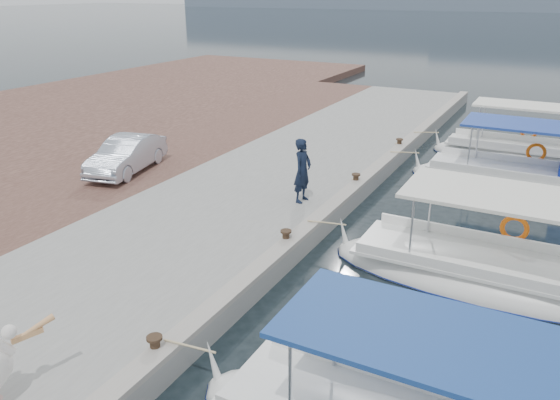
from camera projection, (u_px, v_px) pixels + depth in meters
The scene contains 10 objects.
ground at pixel (270, 290), 12.43m from camera, with size 400.00×400.00×0.00m, color black.
concrete_quay at pixel (262, 192), 17.77m from camera, with size 6.00×40.00×0.50m, color gray.
quay_curb at pixel (342, 197), 16.45m from camera, with size 0.44×40.00×0.12m, color gray.
cobblestone_strip at pixel (143, 170), 19.93m from camera, with size 4.00×40.00×0.50m, color #4F312A.
fishing_caique_c at pixel (490, 278), 12.70m from camera, with size 7.60×2.48×2.83m.
fishing_caique_d at pixel (524, 183), 18.78m from camera, with size 7.55×2.40×2.83m.
fishing_caique_e at pixel (515, 157), 21.90m from camera, with size 6.55×2.01×2.83m.
mooring_bollards at pixel (286, 235), 13.57m from camera, with size 0.28×20.28×0.33m.
fisherman at pixel (303, 171), 15.95m from camera, with size 0.70×0.46×1.91m, color black.
parked_car at pixel (127, 155), 18.73m from camera, with size 1.27×3.63×1.20m, color silver.
Camera 1 is at (5.24, -9.50, 6.42)m, focal length 35.00 mm.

